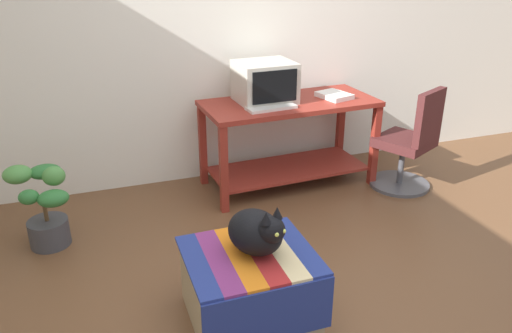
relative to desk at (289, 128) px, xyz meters
name	(u,v)px	position (x,y,z in m)	size (l,w,h in m)	color
ground_plane	(312,306)	(-0.52, -1.60, -0.52)	(14.00, 14.00, 0.00)	brown
back_wall	(213,29)	(-0.52, 0.45, 0.78)	(8.00, 0.10, 2.60)	silver
desk	(289,128)	(0.00, 0.00, 0.00)	(1.48, 0.71, 0.75)	maroon
tv_monitor	(265,82)	(-0.20, 0.07, 0.40)	(0.48, 0.43, 0.33)	#BCB7A8
keyboard	(271,107)	(-0.23, -0.16, 0.25)	(0.40, 0.15, 0.02)	beige
book	(334,95)	(0.40, -0.03, 0.26)	(0.21, 0.27, 0.04)	white
ottoman_with_blanket	(250,285)	(-0.88, -1.55, -0.31)	(0.69, 0.63, 0.41)	tan
cat	(258,232)	(-0.83, -1.55, 0.02)	(0.37, 0.44, 0.31)	black
potted_plant	(45,208)	(-1.97, -0.38, -0.23)	(0.40, 0.35, 0.60)	#3D3D42
office_chair	(410,146)	(0.94, -0.42, -0.13)	(0.56, 0.56, 0.89)	#4C4C51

